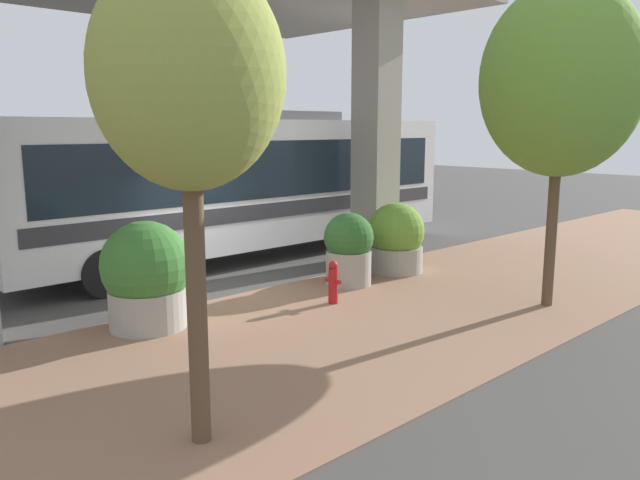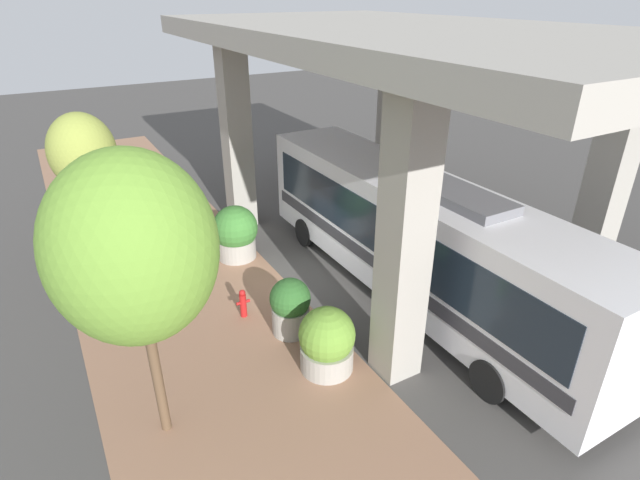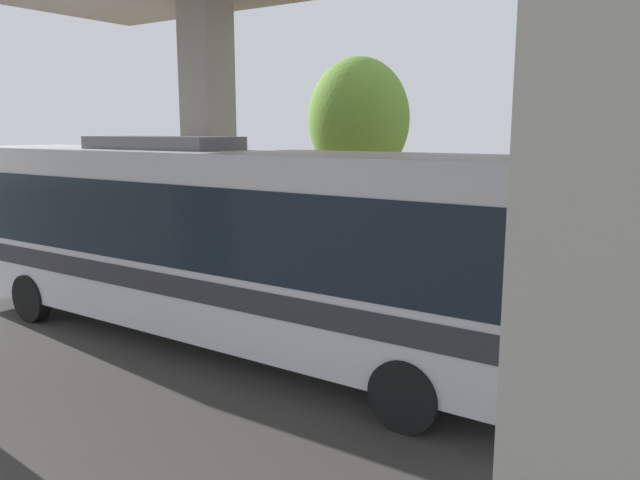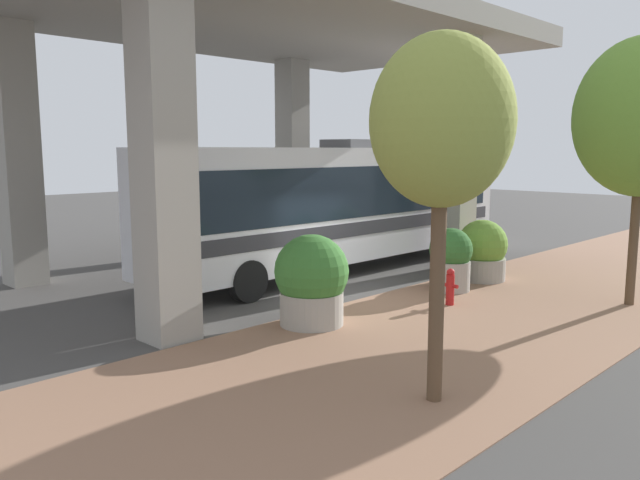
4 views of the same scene
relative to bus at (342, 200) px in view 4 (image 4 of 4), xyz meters
name	(u,v)px [view 4 (image 4 of 4)]	position (x,y,z in m)	size (l,w,h in m)	color
ground_plane	(359,300)	(-2.87, 2.52, -2.07)	(80.00, 80.00, 0.00)	#474442
sidewalk_strip	(470,324)	(-5.87, 2.52, -2.06)	(6.00, 40.00, 0.02)	#936B51
overpass	(248,42)	(1.13, 2.52, 4.31)	(9.40, 17.72, 7.34)	#9E998E
bus	(342,200)	(0.00, 0.00, 0.00)	(2.57, 12.81, 3.83)	silver
fire_hydrant	(450,287)	(-4.71, 1.48, -1.64)	(0.39, 0.19, 0.87)	#B21919
planter_front	(312,281)	(-3.60, 4.83, -1.16)	(1.51, 1.51, 1.87)	#9E998E
planter_middle	(451,259)	(-3.88, 0.19, -1.26)	(1.08, 1.08, 1.60)	#9E998E
planter_back	(482,252)	(-3.77, -1.52, -1.28)	(1.35, 1.35, 1.67)	#9E998E
street_tree_near	(442,124)	(-7.58, 6.32, 1.81)	(1.94, 1.94, 5.09)	brown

